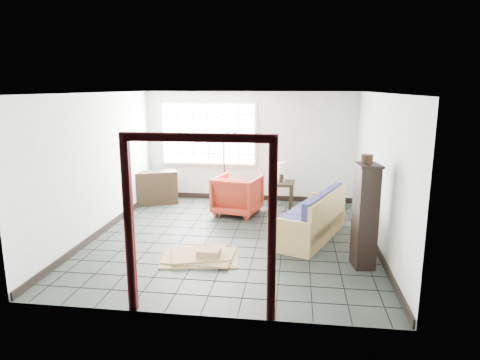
# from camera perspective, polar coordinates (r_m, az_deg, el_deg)

# --- Properties ---
(ground) EXTENTS (5.50, 5.50, 0.00)m
(ground) POSITION_cam_1_polar(r_m,az_deg,el_deg) (7.89, -0.89, -7.70)
(ground) COLOR black
(ground) RESTS_ON ground
(room_shell) EXTENTS (5.02, 5.52, 2.61)m
(room_shell) POSITION_cam_1_polar(r_m,az_deg,el_deg) (7.51, -0.90, 4.50)
(room_shell) COLOR #ADB2AB
(room_shell) RESTS_ON ground
(window_panel) EXTENTS (2.32, 0.08, 1.52)m
(window_panel) POSITION_cam_1_polar(r_m,az_deg,el_deg) (10.31, -4.24, 6.16)
(window_panel) COLOR silver
(window_panel) RESTS_ON ground
(doorway_trim) EXTENTS (1.80, 0.08, 2.20)m
(doorway_trim) POSITION_cam_1_polar(r_m,az_deg,el_deg) (4.94, -5.55, -3.24)
(doorway_trim) COLOR black
(doorway_trim) RESTS_ON ground
(futon_sofa) EXTENTS (1.43, 2.13, 0.88)m
(futon_sofa) POSITION_cam_1_polar(r_m,az_deg,el_deg) (7.89, 9.64, -5.43)
(futon_sofa) COLOR olive
(futon_sofa) RESTS_ON ground
(armchair) EXTENTS (1.08, 1.04, 0.93)m
(armchair) POSITION_cam_1_polar(r_m,az_deg,el_deg) (9.19, -0.33, -1.75)
(armchair) COLOR #9C2D16
(armchair) RESTS_ON ground
(side_table) EXTENTS (0.59, 0.59, 0.61)m
(side_table) POSITION_cam_1_polar(r_m,az_deg,el_deg) (9.70, 5.57, -0.85)
(side_table) COLOR black
(side_table) RESTS_ON ground
(table_lamp) EXTENTS (0.38, 0.38, 0.45)m
(table_lamp) POSITION_cam_1_polar(r_m,az_deg,el_deg) (9.56, 5.57, 1.52)
(table_lamp) COLOR black
(table_lamp) RESTS_ON side_table
(projector) EXTENTS (0.31, 0.27, 0.10)m
(projector) POSITION_cam_1_polar(r_m,az_deg,el_deg) (9.71, 5.20, 0.12)
(projector) COLOR silver
(projector) RESTS_ON side_table
(floor_lamp) EXTENTS (0.53, 0.34, 1.76)m
(floor_lamp) POSITION_cam_1_polar(r_m,az_deg,el_deg) (9.99, -1.40, 2.17)
(floor_lamp) COLOR black
(floor_lamp) RESTS_ON ground
(console_shelf) EXTENTS (1.06, 0.75, 0.77)m
(console_shelf) POSITION_cam_1_polar(r_m,az_deg,el_deg) (10.22, -11.18, -1.01)
(console_shelf) COLOR black
(console_shelf) RESTS_ON ground
(tall_shelf) EXTENTS (0.40, 0.48, 1.60)m
(tall_shelf) POSITION_cam_1_polar(r_m,az_deg,el_deg) (6.70, 16.34, -4.55)
(tall_shelf) COLOR black
(tall_shelf) RESTS_ON ground
(pot) EXTENTS (0.20, 0.20, 0.13)m
(pot) POSITION_cam_1_polar(r_m,az_deg,el_deg) (6.56, 16.57, 2.71)
(pot) COLOR black
(pot) RESTS_ON tall_shelf
(open_box) EXTENTS (0.82, 0.56, 0.42)m
(open_box) POSITION_cam_1_polar(r_m,az_deg,el_deg) (7.83, 8.91, -6.83)
(open_box) COLOR olive
(open_box) RESTS_ON ground
(cardboard_pile) EXTENTS (1.33, 1.04, 0.18)m
(cardboard_pile) POSITION_cam_1_polar(r_m,az_deg,el_deg) (7.00, -5.21, -10.02)
(cardboard_pile) COLOR olive
(cardboard_pile) RESTS_ON ground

